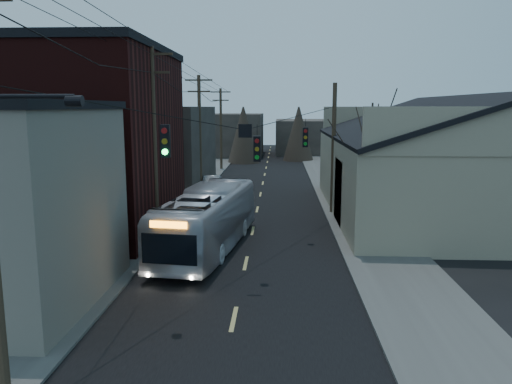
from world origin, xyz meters
TOP-DOWN VIEW (x-y plane):
  - road_surface at (0.00, 30.00)m, footprint 9.00×110.00m
  - sidewalk_left at (-6.50, 30.00)m, footprint 4.00×110.00m
  - sidewalk_right at (6.50, 30.00)m, footprint 4.00×110.00m
  - building_brick at (-10.00, 20.00)m, footprint 10.00×12.00m
  - building_left_far at (-9.50, 36.00)m, footprint 9.00×14.00m
  - warehouse at (13.00, 25.00)m, footprint 16.16×20.60m
  - building_far_left at (-6.00, 65.00)m, footprint 10.00×12.00m
  - building_far_right at (7.00, 70.00)m, footprint 12.00×14.00m
  - bare_tree at (6.50, 20.00)m, footprint 0.40×0.40m
  - utility_lines at (-3.11, 24.14)m, footprint 11.24×45.28m
  - bus at (-1.99, 16.11)m, footprint 4.05×11.22m
  - parked_car at (-4.15, 33.45)m, footprint 1.44×3.91m

SIDE VIEW (x-z plane):
  - road_surface at x=0.00m, z-range 0.00..0.02m
  - sidewalk_left at x=-6.50m, z-range 0.00..0.12m
  - sidewalk_right at x=6.50m, z-range 0.00..0.12m
  - parked_car at x=-4.15m, z-range 0.00..1.28m
  - bus at x=-1.99m, z-range 0.00..3.06m
  - building_far_right at x=7.00m, z-range 0.00..5.00m
  - warehouse at x=13.00m, z-range -1.17..6.56m
  - building_far_left at x=-6.00m, z-range 0.00..6.00m
  - building_left_far at x=-9.50m, z-range 0.00..7.00m
  - bare_tree at x=6.50m, z-range 0.00..7.20m
  - utility_lines at x=-3.11m, z-range -0.30..10.20m
  - building_brick at x=-10.00m, z-range 0.00..10.00m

